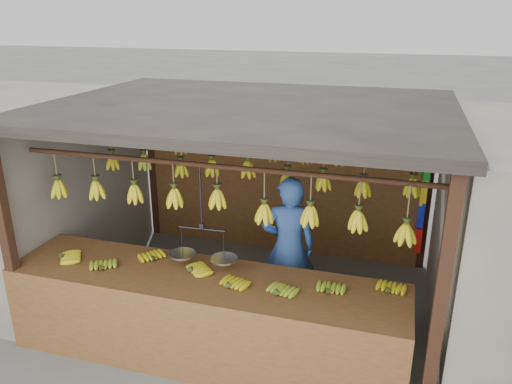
% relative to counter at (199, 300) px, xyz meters
% --- Properties ---
extents(ground, '(80.00, 80.00, 0.00)m').
position_rel_counter_xyz_m(ground, '(0.11, 1.24, -0.72)').
color(ground, '#5B5B57').
extents(stall, '(4.30, 3.30, 2.40)m').
position_rel_counter_xyz_m(stall, '(0.11, 1.57, 1.25)').
color(stall, black).
rests_on(stall, ground).
extents(counter, '(3.93, 0.89, 0.96)m').
position_rel_counter_xyz_m(counter, '(0.00, 0.00, 0.00)').
color(counter, brown).
rests_on(counter, ground).
extents(hanging_bananas, '(3.65, 2.25, 0.40)m').
position_rel_counter_xyz_m(hanging_bananas, '(0.12, 1.24, 0.90)').
color(hanging_bananas, gold).
rests_on(hanging_bananas, ground).
extents(balance_scale, '(0.68, 0.27, 0.95)m').
position_rel_counter_xyz_m(balance_scale, '(-0.04, 0.24, 0.40)').
color(balance_scale, black).
rests_on(balance_scale, ground).
extents(vendor, '(0.69, 0.54, 1.67)m').
position_rel_counter_xyz_m(vendor, '(0.61, 1.13, 0.11)').
color(vendor, '#3359A5').
rests_on(vendor, ground).
extents(bag_bundles, '(0.08, 0.26, 1.25)m').
position_rel_counter_xyz_m(bag_bundles, '(2.05, 2.59, 0.26)').
color(bag_bundles, '#199926').
rests_on(bag_bundles, ground).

